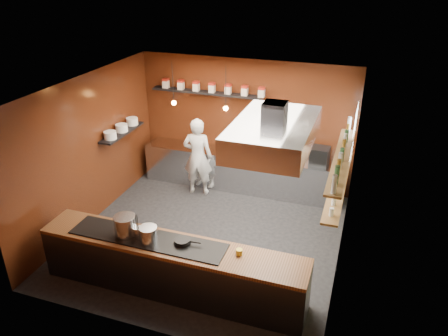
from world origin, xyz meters
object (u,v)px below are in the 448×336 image
at_px(extractor_hood, 274,133).
at_px(stockpot_large, 125,226).
at_px(chef, 198,157).
at_px(stockpot_small, 148,235).
at_px(espresso_machine, 320,156).

distance_m(extractor_hood, stockpot_large, 2.78).
bearing_deg(chef, extractor_hood, 127.45).
relative_size(extractor_hood, stockpot_small, 7.05).
bearing_deg(espresso_machine, extractor_hood, -96.83).
bearing_deg(stockpot_small, espresso_machine, 61.07).
distance_m(stockpot_large, espresso_machine, 4.57).
bearing_deg(extractor_hood, stockpot_small, -141.79).
xyz_separation_m(stockpot_small, chef, (-0.52, 3.33, -0.16)).
distance_m(stockpot_small, chef, 3.38).
bearing_deg(chef, stockpot_large, 82.69).
distance_m(extractor_hood, chef, 3.37).
bearing_deg(chef, espresso_machine, -178.08).
bearing_deg(espresso_machine, stockpot_small, -114.82).
xyz_separation_m(stockpot_small, espresso_machine, (2.12, 3.84, 0.02)).
bearing_deg(stockpot_small, chef, 98.95).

